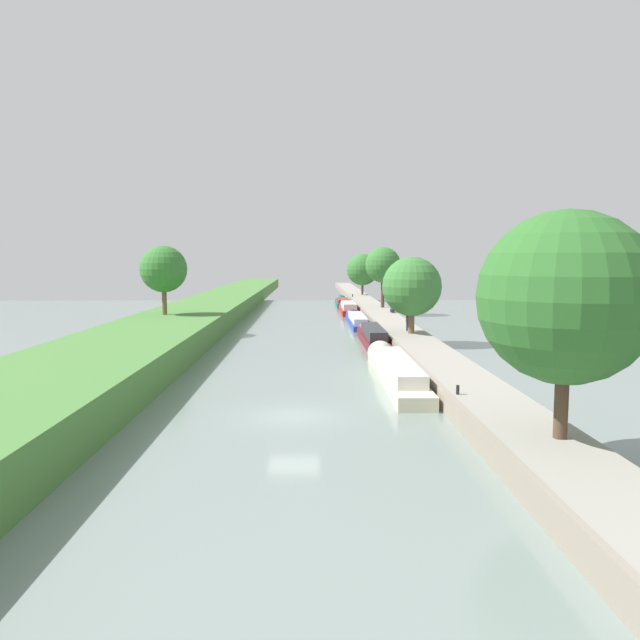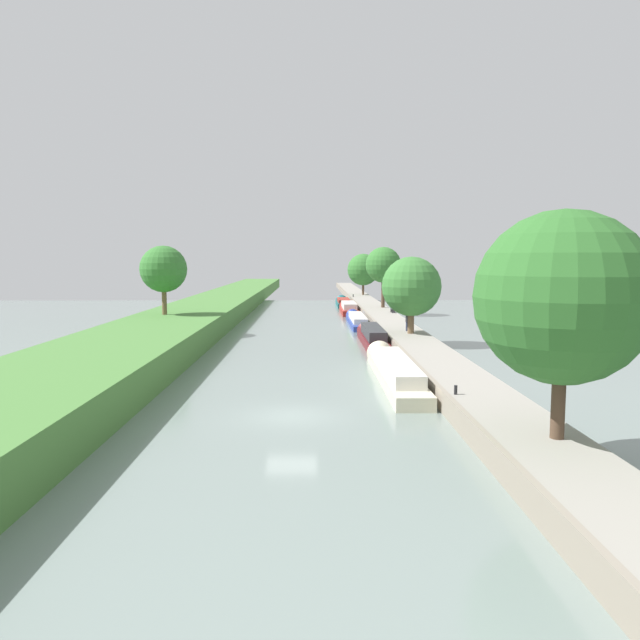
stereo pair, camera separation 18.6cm
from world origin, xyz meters
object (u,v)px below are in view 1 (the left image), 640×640
person_walking (408,321)px  park_bench (393,310)px  narrowboat_teal (342,302)px  narrowboat_blue (357,320)px  mooring_bollard_near (458,390)px  narrowboat_cream (395,370)px  mooring_bollard_far (353,296)px  narrowboat_maroon (372,336)px  narrowboat_red (348,308)px

person_walking → park_bench: bearing=86.4°
narrowboat_teal → park_bench: bearing=-79.0°
person_walking → narrowboat_blue: bearing=102.9°
mooring_bollard_near → narrowboat_cream: bearing=101.5°
mooring_bollard_far → mooring_bollard_near: bearing=-90.0°
narrowboat_teal → mooring_bollard_far: 5.06m
mooring_bollard_far → park_bench: park_bench is taller
person_walking → park_bench: (1.14, 18.16, -0.53)m
narrowboat_maroon → narrowboat_red: 30.60m
narrowboat_red → mooring_bollard_far: 17.62m
narrowboat_teal → person_walking: bearing=-85.2°
narrowboat_cream → mooring_bollard_near: same height
narrowboat_cream → narrowboat_teal: bearing=90.2°
narrowboat_maroon → narrowboat_blue: (-0.17, 15.86, -0.19)m
narrowboat_blue → narrowboat_maroon: bearing=-89.4°
narrowboat_maroon → narrowboat_blue: 15.86m
narrowboat_blue → narrowboat_teal: size_ratio=1.34×
mooring_bollard_near → park_bench: park_bench is taller
narrowboat_cream → mooring_bollard_near: (1.79, -8.81, 0.67)m
narrowboat_teal → mooring_bollard_near: bearing=-88.4°
narrowboat_maroon → narrowboat_red: bearing=90.5°
narrowboat_teal → narrowboat_red: bearing=-89.7°
narrowboat_teal → person_walking: person_walking is taller
narrowboat_cream → mooring_bollard_far: 63.88m
narrowboat_red → mooring_bollard_near: (1.87, -55.15, 0.68)m
narrowboat_blue → person_walking: size_ratio=9.06×
narrowboat_maroon → mooring_bollard_far: narrowboat_maroon is taller
narrowboat_blue → person_walking: person_walking is taller
narrowboat_maroon → person_walking: size_ratio=7.91×
narrowboat_red → narrowboat_blue: bearing=-89.7°
person_walking → narrowboat_maroon: bearing=-166.4°
narrowboat_teal → narrowboat_blue: bearing=-89.7°
narrowboat_blue → mooring_bollard_near: 40.45m
narrowboat_red → mooring_bollard_far: bearing=83.9°
narrowboat_blue → narrowboat_teal: narrowboat_teal is taller
narrowboat_teal → park_bench: (4.75, -24.55, 0.93)m
narrowboat_blue → mooring_bollard_far: 32.31m
narrowboat_maroon → mooring_bollard_far: 48.14m
narrowboat_maroon → narrowboat_cream: bearing=-90.7°
narrowboat_blue → mooring_bollard_near: size_ratio=33.42×
mooring_bollard_near → narrowboat_maroon: bearing=93.8°
narrowboat_cream → mooring_bollard_far: bearing=88.4°
mooring_bollard_far → narrowboat_blue: bearing=-93.2°
narrowboat_cream → mooring_bollard_far: same height
narrowboat_red → person_walking: 30.05m
narrowboat_blue → person_walking: (3.45, -15.06, 1.45)m
narrowboat_blue → park_bench: size_ratio=10.02×
narrowboat_cream → narrowboat_red: 46.35m
narrowboat_maroon → park_bench: size_ratio=8.76×
narrowboat_cream → narrowboat_blue: size_ratio=1.10×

